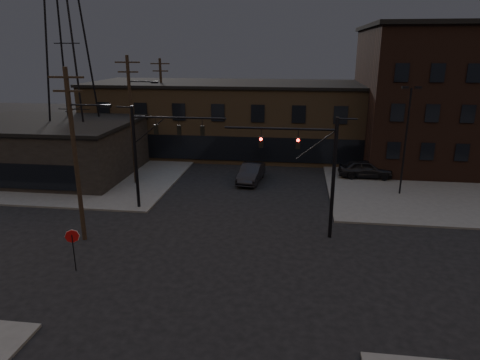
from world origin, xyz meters
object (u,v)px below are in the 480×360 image
at_px(traffic_signal_far, 151,146).
at_px(car_crossing, 251,173).
at_px(traffic_signal_near, 316,165).
at_px(stop_sign, 73,241).
at_px(parked_car_lot_b, 424,159).
at_px(parked_car_lot_a, 365,169).

xyz_separation_m(traffic_signal_far, car_crossing, (6.69, 8.12, -4.17)).
distance_m(traffic_signal_far, car_crossing, 11.32).
xyz_separation_m(traffic_signal_near, stop_sign, (-13.36, -6.49, -3.09)).
bearing_deg(parked_car_lot_b, traffic_signal_near, 165.51).
distance_m(stop_sign, parked_car_lot_a, 27.78).
distance_m(traffic_signal_near, parked_car_lot_b, 23.16).
height_order(traffic_signal_near, parked_car_lot_a, traffic_signal_near).
relative_size(traffic_signal_far, parked_car_lot_b, 1.61).
relative_size(traffic_signal_near, stop_sign, 3.23).
bearing_deg(stop_sign, parked_car_lot_b, 45.34).
distance_m(traffic_signal_near, stop_sign, 15.17).
bearing_deg(traffic_signal_near, stop_sign, -154.10).
xyz_separation_m(stop_sign, car_crossing, (7.97, 18.10, -1.00)).
bearing_deg(parked_car_lot_a, traffic_signal_far, 120.93).
distance_m(traffic_signal_far, stop_sign, 10.55).
relative_size(traffic_signal_near, car_crossing, 1.56).
height_order(stop_sign, parked_car_lot_a, stop_sign).
height_order(traffic_signal_far, stop_sign, traffic_signal_far).
bearing_deg(traffic_signal_far, traffic_signal_near, -16.17).
bearing_deg(parked_car_lot_a, car_crossing, 102.40).
distance_m(traffic_signal_far, parked_car_lot_a, 20.75).
height_order(parked_car_lot_a, parked_car_lot_b, parked_car_lot_a).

